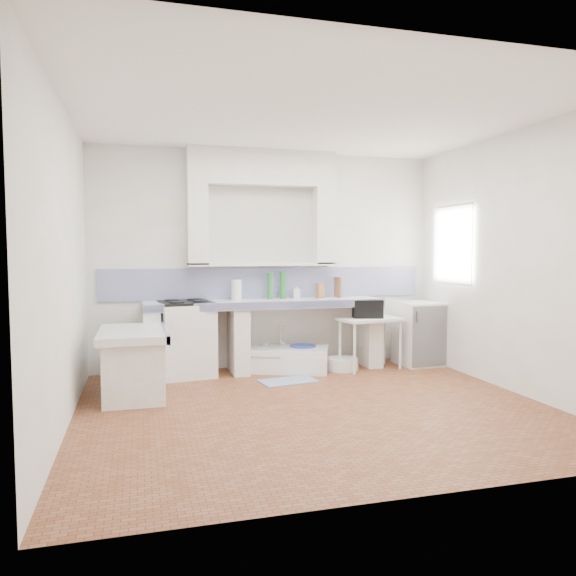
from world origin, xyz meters
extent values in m
plane|color=brown|center=(0.00, 0.00, 0.00)|extent=(4.50, 4.50, 0.00)
plane|color=white|center=(0.00, 0.00, 2.80)|extent=(4.50, 4.50, 0.00)
plane|color=white|center=(0.00, 2.00, 1.40)|extent=(4.50, 0.00, 4.50)
plane|color=white|center=(0.00, -2.00, 1.40)|extent=(4.50, 0.00, 4.50)
plane|color=white|center=(-2.25, 0.00, 1.40)|extent=(0.00, 4.50, 4.50)
plane|color=white|center=(2.25, 0.00, 1.40)|extent=(0.00, 4.50, 4.50)
cube|color=white|center=(-0.10, 1.88, 2.58)|extent=(1.90, 0.25, 0.45)
cube|color=#341D10|center=(2.42, 1.20, 1.60)|extent=(0.35, 0.86, 1.06)
cube|color=white|center=(2.28, 1.20, 1.98)|extent=(0.01, 0.84, 0.24)
cube|color=white|center=(-0.10, 1.70, 0.86)|extent=(3.00, 0.60, 0.08)
cube|color=navy|center=(-0.10, 1.42, 0.86)|extent=(3.00, 0.04, 0.10)
cube|color=white|center=(-1.50, 1.70, 0.41)|extent=(0.20, 0.55, 0.82)
cube|color=white|center=(-0.45, 1.70, 0.41)|extent=(0.20, 0.55, 0.82)
cube|color=white|center=(1.30, 1.70, 0.41)|extent=(0.20, 0.55, 0.82)
cube|color=white|center=(-1.70, 0.90, 0.66)|extent=(0.70, 1.10, 0.08)
cube|color=white|center=(-1.70, 0.90, 0.31)|extent=(0.60, 1.00, 0.62)
cube|color=navy|center=(-1.37, 0.90, 0.66)|extent=(0.04, 1.10, 0.10)
cube|color=navy|center=(0.00, 1.99, 1.10)|extent=(4.27, 0.03, 0.40)
cube|color=white|center=(-1.10, 1.68, 0.44)|extent=(0.70, 0.68, 0.88)
cube|color=white|center=(0.14, 1.66, 0.13)|extent=(1.23, 0.95, 0.26)
cube|color=white|center=(1.22, 1.45, 0.33)|extent=(0.86, 0.58, 0.04)
cube|color=white|center=(1.97, 1.53, 0.42)|extent=(0.57, 0.57, 0.84)
cylinder|color=red|center=(-0.06, 1.62, 0.14)|extent=(0.39, 0.39, 0.28)
cylinder|color=#D06117|center=(0.18, 1.62, 0.14)|extent=(0.33, 0.33, 0.28)
cylinder|color=#283EAB|center=(0.38, 1.67, 0.16)|extent=(0.43, 0.43, 0.31)
cylinder|color=white|center=(0.86, 1.49, 0.08)|extent=(0.50, 0.50, 0.15)
cylinder|color=silver|center=(-0.08, 1.85, 0.17)|extent=(0.11, 0.11, 0.33)
cylinder|color=silver|center=(0.16, 1.85, 0.17)|extent=(0.11, 0.11, 0.34)
cube|color=black|center=(1.18, 1.46, 0.78)|extent=(0.41, 0.29, 0.23)
cylinder|color=#24702D|center=(-0.01, 1.84, 1.07)|extent=(0.08, 0.08, 0.34)
cylinder|color=#24702D|center=(0.16, 1.85, 1.08)|extent=(0.09, 0.09, 0.35)
cube|color=#99673D|center=(0.65, 1.79, 1.00)|extent=(0.12, 0.11, 0.20)
cube|color=#99673D|center=(0.92, 1.85, 1.04)|extent=(0.03, 0.20, 0.27)
cylinder|color=white|center=(-0.45, 1.81, 1.03)|extent=(0.17, 0.17, 0.26)
imported|color=white|center=(0.35, 1.84, 0.99)|extent=(0.10, 0.10, 0.19)
cube|color=#3C5B99|center=(0.02, 1.08, 0.01)|extent=(0.70, 0.48, 0.01)
camera|label=1|loc=(-1.62, -4.94, 1.53)|focal=33.85mm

